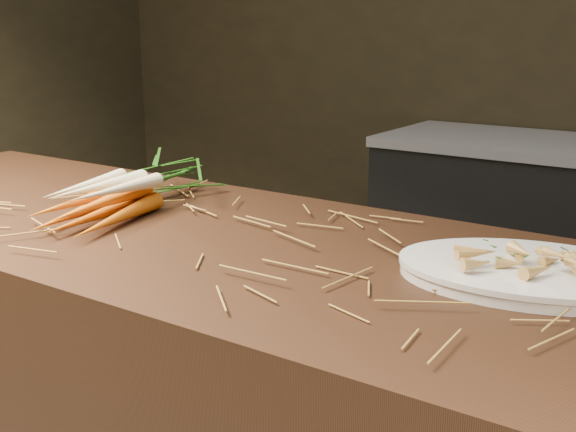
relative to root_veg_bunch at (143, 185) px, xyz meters
name	(u,v)px	position (x,y,z in m)	size (l,w,h in m)	color
straw_bedding	(251,237)	(0.34, -0.07, -0.04)	(1.40, 0.60, 0.02)	olive
root_veg_bunch	(143,185)	(0.00, 0.00, 0.00)	(0.25, 0.55, 0.10)	#C4500C
serving_platter	(531,275)	(0.82, 0.00, -0.04)	(0.40, 0.27, 0.02)	white
roasted_veg_heap	(533,254)	(0.82, 0.00, 0.00)	(0.20, 0.14, 0.04)	#C28236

